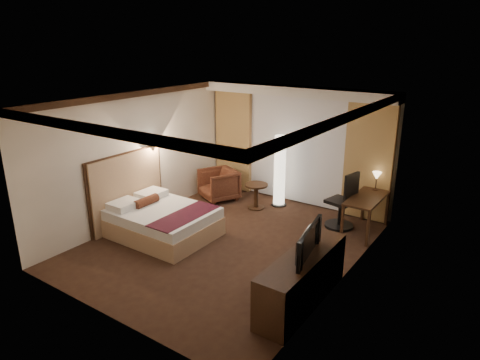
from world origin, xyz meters
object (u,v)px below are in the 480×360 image
Objects in this scene: office_chair at (341,199)px; dresser at (302,279)px; desk at (366,215)px; side_table at (256,196)px; bed at (163,222)px; floor_lamp at (280,171)px; armchair at (219,183)px; television at (303,235)px.

office_chair is 0.61× the size of dresser.
desk is 2.87m from dresser.
side_table is 2.47m from desk.
desk is 1.06× the size of office_chair.
bed is 3.28m from dresser.
floor_lamp is at bearing 124.42° from dresser.
side_table is 1.98m from office_chair.
side_table is at bearing -176.58° from desk.
armchair is at bearing -177.23° from desk.
office_chair is at bearing 2.85° from side_table.
armchair is 3.00m from office_chair.
side_table is (1.04, 0.02, -0.12)m from armchair.
side_table is 0.45× the size of desk.
bed is 2.94m from floor_lamp.
side_table is at bearing 32.56° from television.
office_chair is at bearing 0.90° from television.
armchair is at bearing 98.19° from bed.
armchair is at bearing -160.83° from floor_lamp.
bed is 0.97× the size of dresser.
television is (0.02, -2.87, 0.70)m from desk.
floor_lamp is 1.57× the size of television.
desk is at bearing 3.42° from side_table.
office_chair is (2.67, 2.33, 0.32)m from bed.
office_chair is at bearing 101.29° from dresser.
floor_lamp is 1.67m from office_chair.
office_chair reaches higher than television.
desk is (2.46, 0.15, 0.09)m from side_table.
television is at bearing -180.00° from dresser.
bed is 1.58× the size of office_chair.
desk is at bearing -9.40° from television.
armchair is 0.41× the size of dresser.
television is at bearing -55.95° from floor_lamp.
floor_lamp is 0.84× the size of dresser.
bed is 1.15× the size of floor_lamp.
office_chair reaches higher than armchair.
dresser is (3.56, -2.70, -0.02)m from armchair.
bed is at bearing -107.97° from side_table.
bed is 2.24m from armchair.
bed is 3.56m from office_chair.
armchair is 0.77× the size of television.
office_chair is (2.99, 0.12, 0.20)m from armchair.
desk is at bearing 36.74° from bed.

